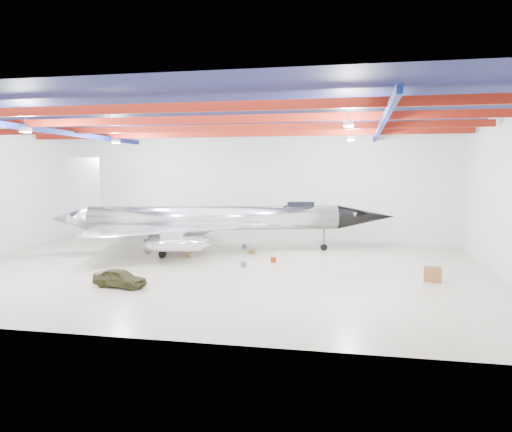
# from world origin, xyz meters

# --- Properties ---
(floor) EXTENTS (40.00, 40.00, 0.00)m
(floor) POSITION_xyz_m (0.00, 0.00, 0.00)
(floor) COLOR #B9B093
(floor) RESTS_ON ground
(wall_back) EXTENTS (40.00, 0.00, 40.00)m
(wall_back) POSITION_xyz_m (0.00, 15.00, 5.50)
(wall_back) COLOR silver
(wall_back) RESTS_ON floor
(wall_right) EXTENTS (0.00, 30.00, 30.00)m
(wall_right) POSITION_xyz_m (20.00, 0.00, 5.50)
(wall_right) COLOR silver
(wall_right) RESTS_ON floor
(ceiling) EXTENTS (40.00, 40.00, 0.00)m
(ceiling) POSITION_xyz_m (0.00, 0.00, 11.00)
(ceiling) COLOR #0A0F38
(ceiling) RESTS_ON wall_back
(ceiling_structure) EXTENTS (39.50, 29.50, 1.08)m
(ceiling_structure) POSITION_xyz_m (0.00, 0.00, 10.32)
(ceiling_structure) COLOR maroon
(ceiling_structure) RESTS_ON ceiling
(jet_aircraft) EXTENTS (29.75, 21.38, 8.28)m
(jet_aircraft) POSITION_xyz_m (-1.76, 7.84, 2.72)
(jet_aircraft) COLOR silver
(jet_aircraft) RESTS_ON floor
(jeep) EXTENTS (3.56, 1.92, 1.15)m
(jeep) POSITION_xyz_m (-3.64, -6.38, 0.57)
(jeep) COLOR #39381C
(jeep) RESTS_ON floor
(desk) EXTENTS (1.17, 0.79, 0.98)m
(desk) POSITION_xyz_m (15.38, -0.99, 0.49)
(desk) COLOR brown
(desk) RESTS_ON floor
(crate_ply) EXTENTS (0.63, 0.56, 0.38)m
(crate_ply) POSITION_xyz_m (-5.75, 5.68, 0.19)
(crate_ply) COLOR olive
(crate_ply) RESTS_ON floor
(toolbox_red) EXTENTS (0.53, 0.45, 0.32)m
(toolbox_red) POSITION_xyz_m (-4.77, 7.74, 0.16)
(toolbox_red) COLOR maroon
(toolbox_red) RESTS_ON floor
(engine_drum) EXTENTS (0.47, 0.47, 0.40)m
(engine_drum) POSITION_xyz_m (2.33, 1.49, 0.20)
(engine_drum) COLOR #59595B
(engine_drum) RESTS_ON floor
(parts_bin) EXTENTS (0.60, 0.52, 0.36)m
(parts_bin) POSITION_xyz_m (1.70, 7.60, 0.18)
(parts_bin) COLOR olive
(parts_bin) RESTS_ON floor
(crate_small) EXTENTS (0.47, 0.42, 0.28)m
(crate_small) POSITION_xyz_m (-7.56, 6.61, 0.14)
(crate_small) COLOR #59595B
(crate_small) RESTS_ON floor
(tool_chest) EXTENTS (0.55, 0.55, 0.39)m
(tool_chest) POSITION_xyz_m (4.18, 3.92, 0.20)
(tool_chest) COLOR maroon
(tool_chest) RESTS_ON floor
(oil_barrel) EXTENTS (0.68, 0.62, 0.38)m
(oil_barrel) POSITION_xyz_m (-2.96, 4.67, 0.19)
(oil_barrel) COLOR olive
(oil_barrel) RESTS_ON floor
(spares_box) EXTENTS (0.44, 0.44, 0.38)m
(spares_box) POSITION_xyz_m (0.37, 10.48, 0.19)
(spares_box) COLOR #59595B
(spares_box) RESTS_ON floor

